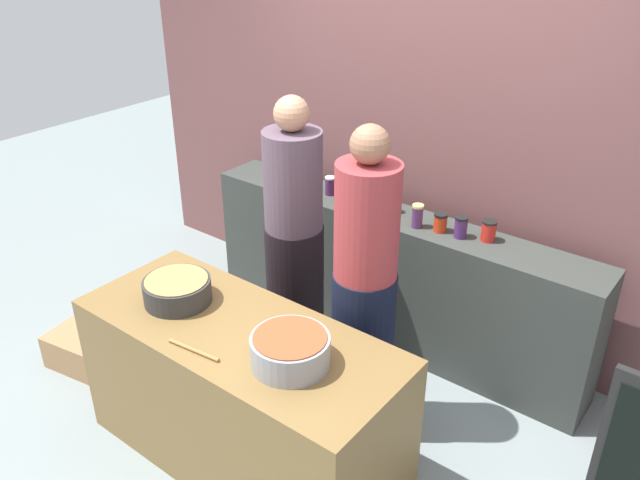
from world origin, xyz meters
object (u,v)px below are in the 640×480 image
preserve_jar_7 (489,231)px  preserve_jar_1 (330,186)px  preserve_jar_2 (359,195)px  wooden_spoon (194,350)px  preserve_jar_5 (440,222)px  bread_crate (85,352)px  preserve_jar_3 (391,202)px  cooking_pot_left (177,290)px  cook_in_cap (364,303)px  preserve_jar_4 (417,216)px  preserve_jar_0 (282,170)px  cooking_pot_center (290,350)px  preserve_jar_6 (461,227)px  cook_with_tongs (294,251)px

preserve_jar_7 → preserve_jar_1: bearing=-178.4°
preserve_jar_2 → wooden_spoon: size_ratio=0.40×
preserve_jar_5 → preserve_jar_7: size_ratio=0.92×
bread_crate → preserve_jar_3: bearing=48.8°
preserve_jar_3 → cooking_pot_left: bearing=-105.0°
preserve_jar_2 → preserve_jar_7: preserve_jar_7 is taller
preserve_jar_1 → cook_in_cap: size_ratio=0.07×
preserve_jar_1 → preserve_jar_4: 0.71m
preserve_jar_1 → cooking_pot_left: size_ratio=0.36×
wooden_spoon → preserve_jar_0: bearing=118.3°
preserve_jar_5 → bread_crate: size_ratio=0.24×
preserve_jar_0 → preserve_jar_2: 0.67m
preserve_jar_1 → preserve_jar_7: 1.12m
preserve_jar_3 → preserve_jar_7: preserve_jar_3 is taller
preserve_jar_5 → cooking_pot_center: size_ratio=0.32×
preserve_jar_7 → preserve_jar_2: bearing=-177.5°
preserve_jar_3 → preserve_jar_0: bearing=180.0°
wooden_spoon → preserve_jar_1: bearing=105.8°
preserve_jar_5 → cooking_pot_center: 1.42m
preserve_jar_3 → preserve_jar_5: size_ratio=1.16×
preserve_jar_7 → cooking_pot_center: 1.50m
preserve_jar_4 → cook_in_cap: bearing=-80.2°
preserve_jar_3 → wooden_spoon: bearing=-90.0°
preserve_jar_1 → preserve_jar_7: size_ratio=1.00×
cooking_pot_left → cook_in_cap: 0.96m
preserve_jar_1 → cook_in_cap: cook_in_cap is taller
preserve_jar_2 → cooking_pot_left: (-0.15, -1.41, -0.08)m
preserve_jar_6 → preserve_jar_7: (0.15, 0.06, -0.00)m
preserve_jar_7 → wooden_spoon: 1.81m
preserve_jar_4 → preserve_jar_6: size_ratio=1.12×
preserve_jar_3 → cook_with_tongs: bearing=-116.8°
preserve_jar_7 → cook_with_tongs: cook_with_tongs is taller
preserve_jar_6 → cook_with_tongs: (-0.80, -0.55, -0.19)m
preserve_jar_6 → cook_in_cap: 0.81m
preserve_jar_0 → cook_in_cap: size_ratio=0.07×
preserve_jar_5 → cooking_pot_left: (-0.76, -1.38, -0.08)m
cooking_pot_left → cooking_pot_center: (0.79, -0.04, 0.01)m
preserve_jar_5 → cooking_pot_left: size_ratio=0.33×
preserve_jar_5 → wooden_spoon: size_ratio=0.40×
preserve_jar_2 → cook_with_tongs: (-0.07, -0.57, -0.18)m
preserve_jar_3 → preserve_jar_4: 0.25m
cook_in_cap → preserve_jar_7: bearing=71.3°
preserve_jar_1 → cooking_pot_left: 1.42m
preserve_jar_2 → bread_crate: size_ratio=0.25×
preserve_jar_2 → cooking_pot_center: bearing=-66.2°
preserve_jar_1 → preserve_jar_5: 0.84m
preserve_jar_6 → bread_crate: (-1.81, -1.45, -0.87)m
preserve_jar_5 → wooden_spoon: preserve_jar_5 is taller
preserve_jar_6 → preserve_jar_7: bearing=22.5°
preserve_jar_2 → preserve_jar_0: bearing=178.2°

